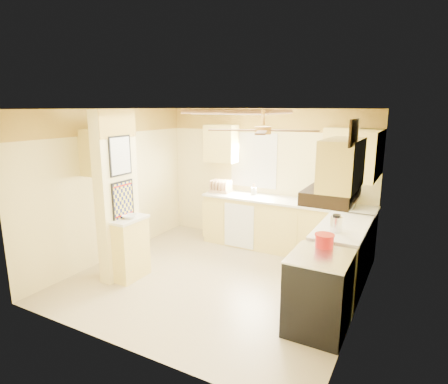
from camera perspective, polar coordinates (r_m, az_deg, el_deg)
The scene contains 34 objects.
floor at distance 5.77m, azimuth -1.27°, elevation -13.15°, with size 4.00×4.00×0.00m, color tan.
ceiling at distance 5.18m, azimuth -1.40°, elevation 12.54°, with size 4.00×4.00×0.00m, color white.
wall_back at distance 7.01m, azimuth 6.40°, elevation 2.28°, with size 4.00×4.00×0.00m, color #F2DF93.
wall_front at distance 3.88m, azimuth -15.51°, elevation -6.90°, with size 4.00×4.00×0.00m, color #F2DF93.
wall_left at distance 6.54m, azimuth -16.72°, elevation 1.04°, with size 3.80×3.80×0.00m, color #F2DF93.
wall_right at distance 4.71m, azimuth 20.34°, elevation -3.72°, with size 3.80×3.80×0.00m, color #F2DF93.
wallpaper_border at distance 6.88m, azimuth 6.56°, elevation 10.88°, with size 4.00×0.02×0.40m, color #FFD24B.
partition_column at distance 5.71m, azimuth -15.98°, elevation -0.58°, with size 0.20×0.70×2.50m, color #F2DF93.
partition_ledge at distance 5.80m, azimuth -13.91°, elevation -8.53°, with size 0.25×0.55×0.90m, color #E4D568.
ledge_top at distance 5.65m, azimuth -14.17°, elevation -4.09°, with size 0.28×0.58×0.04m, color silver.
lower_cabinets_back at distance 6.77m, azimuth 9.20°, elevation -5.19°, with size 3.00×0.60×0.90m, color #E4D568.
lower_cabinets_right at distance 5.57m, azimuth 17.54°, elevation -9.67°, with size 0.60×1.40×0.90m, color #E4D568.
countertop_back at distance 6.63m, azimuth 9.32°, elevation -1.35°, with size 3.04×0.64×0.04m, color silver.
countertop_right at distance 5.42m, azimuth 17.77°, elevation -5.05°, with size 0.64×1.44×0.04m, color silver.
dishwasher_panel at distance 6.77m, azimuth 2.29°, elevation -5.20°, with size 0.58×0.02×0.80m, color white.
window at distance 7.05m, azimuth 4.53°, elevation 4.84°, with size 0.92×0.02×1.02m.
upper_cab_back_left at distance 7.14m, azimuth -0.40°, elevation 7.41°, with size 0.60×0.35×0.70m, color #E4D568.
upper_cab_back_right at distance 6.34m, azimuth 19.07°, elevation 6.02°, with size 0.90×0.35×0.70m, color #E4D568.
upper_cab_right at distance 5.84m, azimuth 20.94°, elevation 5.34°, with size 0.35×1.00×0.70m, color #E4D568.
upper_cab_left_wall at distance 6.16m, azimuth -17.56°, elevation 5.93°, with size 0.35×0.75×0.70m, color #E4D568.
upper_cab_over_stove at distance 4.06m, azimuth 17.51°, elevation 4.06°, with size 0.35×0.76×0.52m, color #E4D568.
stove at distance 4.55m, azimuth 14.23°, elevation -14.62°, with size 0.68×0.77×0.92m.
range_hood at distance 4.14m, azimuth 16.05°, elevation -0.35°, with size 0.50×0.76×0.14m, color black.
poster_menu at distance 5.53m, azimuth -15.53°, elevation 5.34°, with size 0.02×0.42×0.57m.
poster_nashville at distance 5.65m, azimuth -15.14°, elevation -1.20°, with size 0.02×0.42×0.57m.
ceiling_light_panel at distance 5.58m, azimuth 2.12°, elevation 12.10°, with size 1.35×0.95×0.06m.
ceiling_fan at distance 4.12m, azimuth 5.95°, elevation 9.40°, with size 1.15×1.15×0.26m.
vent_grate at distance 3.65m, azimuth 19.19°, elevation 8.55°, with size 0.02×0.40×0.25m, color black.
microwave at distance 6.38m, azimuth 16.91°, elevation -0.72°, with size 0.55×0.37×0.31m, color white.
bowl at distance 5.65m, azimuth -14.20°, elevation -3.63°, with size 0.21×0.21×0.05m, color white.
dutch_oven at distance 4.59m, azimuth 15.05°, elevation -7.13°, with size 0.23×0.23×0.15m.
kettle at distance 5.08m, azimuth 16.72°, elevation -4.65°, with size 0.15×0.15×0.23m.
dish_rack at distance 7.13m, azimuth -0.52°, elevation 0.67°, with size 0.40×0.31×0.23m.
utensil_crock at distance 6.93m, azimuth 4.57°, elevation 0.17°, with size 0.10×0.10×0.21m.
Camera 1 is at (2.58, -4.50, 2.53)m, focal length 30.00 mm.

